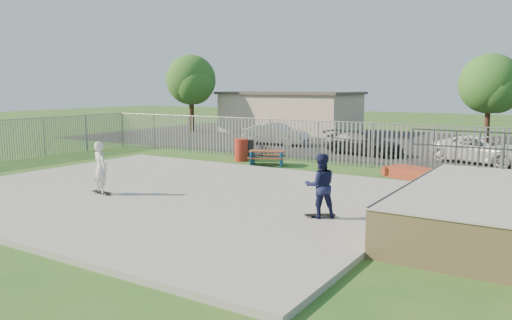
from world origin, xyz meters
The scene contains 19 objects.
ground centered at (0.00, 0.00, 0.00)m, with size 120.00×120.00×0.00m, color #255C1F.
concrete_slab centered at (0.00, 0.00, 0.07)m, with size 15.00×12.00×0.15m, color gray.
quarter_pipe centered at (9.50, 1.04, 0.56)m, with size 5.50×7.05×2.19m.
fence centered at (1.00, 4.59, 1.00)m, with size 26.04×16.02×2.00m.
picnic_table centered at (-0.71, 7.21, 0.35)m, with size 2.01×1.86×0.68m.
funbox centered at (5.97, 7.35, 0.21)m, with size 2.37×1.73×0.43m.
trash_bin_red centered at (-2.47, 7.71, 0.54)m, with size 0.65×0.65×1.08m, color maroon.
trash_bin_grey centered at (-2.57, 8.47, 0.49)m, with size 0.59×0.59×0.98m, color #272629.
parking_lot centered at (0.00, 19.00, 0.01)m, with size 40.00×18.00×0.02m, color black.
car_silver centered at (-4.43, 14.46, 0.69)m, with size 1.41×4.05×1.33m, color #ACACB0.
car_dark centered at (1.75, 13.02, 0.64)m, with size 1.74×4.29×1.24m, color black.
car_white centered at (7.53, 13.11, 0.66)m, with size 2.11×4.58×1.27m, color white.
building centered at (-8.00, 23.00, 1.61)m, with size 10.40×6.40×3.20m.
tree_left centered at (-14.95, 19.12, 4.11)m, with size 3.96×3.96×6.11m.
tree_mid centered at (6.63, 21.06, 3.75)m, with size 3.61×3.61×5.56m.
skateboard_a centered at (5.51, -0.44, 0.19)m, with size 0.76×0.64×0.08m.
skateboard_b centered at (-1.65, -1.54, 0.19)m, with size 0.81×0.27×0.08m.
skater_navy centered at (5.51, -0.44, 1.00)m, with size 0.82×0.64×1.69m, color #13183E.
skater_white centered at (-1.65, -1.54, 1.00)m, with size 0.62×0.41×1.69m, color silver.
Camera 1 is at (10.91, -12.15, 3.54)m, focal length 35.00 mm.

